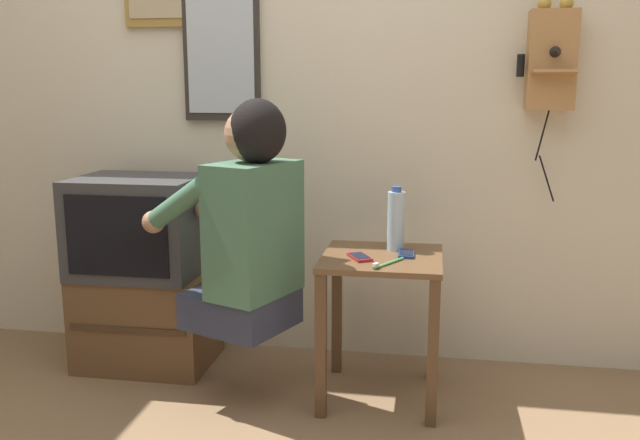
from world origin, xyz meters
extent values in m
cube|color=beige|center=(0.00, 1.06, 1.27)|extent=(6.80, 0.05, 2.55)
cube|color=brown|center=(0.38, 0.60, 0.57)|extent=(0.46, 0.46, 0.02)
cube|color=#523822|center=(0.17, 0.39, 0.28)|extent=(0.04, 0.04, 0.56)
cube|color=#523822|center=(0.58, 0.39, 0.28)|extent=(0.04, 0.04, 0.56)
cube|color=#523822|center=(0.17, 0.81, 0.28)|extent=(0.04, 0.04, 0.56)
cube|color=#523822|center=(0.58, 0.81, 0.28)|extent=(0.04, 0.04, 0.56)
cube|color=#2D3347|center=(-0.16, 0.49, 0.38)|extent=(0.46, 0.44, 0.14)
cube|color=#426B51|center=(-0.09, 0.46, 0.70)|extent=(0.34, 0.41, 0.50)
sphere|color=#A37556|center=(-0.09, 0.46, 1.05)|extent=(0.20, 0.20, 0.20)
ellipsoid|color=black|center=(-0.07, 0.45, 1.06)|extent=(0.27, 0.28, 0.23)
cylinder|color=#426B51|center=(-0.37, 0.41, 0.79)|extent=(0.30, 0.18, 0.23)
cylinder|color=#426B51|center=(-0.25, 0.69, 0.79)|extent=(0.30, 0.18, 0.23)
sphere|color=#A37556|center=(-0.49, 0.46, 0.71)|extent=(0.09, 0.09, 0.09)
sphere|color=#A37556|center=(-0.37, 0.74, 0.71)|extent=(0.09, 0.09, 0.09)
cube|color=brown|center=(-0.67, 0.77, 0.21)|extent=(0.57, 0.41, 0.42)
cube|color=#432E1C|center=(-0.67, 0.56, 0.23)|extent=(0.51, 0.01, 0.02)
cube|color=#38383A|center=(-0.69, 0.76, 0.63)|extent=(0.53, 0.42, 0.42)
cube|color=black|center=(-0.69, 0.55, 0.63)|extent=(0.43, 0.01, 0.33)
cube|color=#AD7A47|center=(1.02, 0.98, 1.32)|extent=(0.19, 0.11, 0.39)
cube|color=#AD7A47|center=(1.02, 0.90, 1.27)|extent=(0.17, 0.07, 0.03)
sphere|color=#B79338|center=(0.98, 0.97, 1.54)|extent=(0.05, 0.05, 0.05)
sphere|color=#B79338|center=(1.06, 0.97, 1.54)|extent=(0.05, 0.05, 0.05)
cone|color=black|center=(1.02, 0.88, 1.35)|extent=(0.04, 0.05, 0.04)
cylinder|color=black|center=(0.90, 0.98, 1.30)|extent=(0.03, 0.03, 0.09)
cylinder|color=black|center=(1.00, 0.97, 1.02)|extent=(0.04, 0.04, 0.22)
cylinder|color=black|center=(1.03, 0.97, 0.84)|extent=(0.07, 0.06, 0.19)
cube|color=#2D2823|center=(-0.38, 1.02, 1.41)|extent=(0.34, 0.03, 0.69)
cube|color=#B2BCC6|center=(-0.38, 1.01, 1.41)|extent=(0.30, 0.01, 0.62)
cube|color=maroon|center=(0.30, 0.54, 0.59)|extent=(0.11, 0.14, 0.01)
cube|color=black|center=(0.30, 0.54, 0.59)|extent=(0.09, 0.11, 0.00)
cube|color=navy|center=(0.47, 0.63, 0.59)|extent=(0.06, 0.13, 0.01)
cube|color=black|center=(0.47, 0.63, 0.59)|extent=(0.05, 0.10, 0.00)
cylinder|color=#ADC6DB|center=(0.42, 0.71, 0.70)|extent=(0.07, 0.07, 0.23)
cylinder|color=#2D4C8C|center=(0.42, 0.71, 0.82)|extent=(0.04, 0.04, 0.02)
cylinder|color=#4CBF66|center=(0.41, 0.47, 0.59)|extent=(0.10, 0.17, 0.01)
cube|color=white|center=(0.37, 0.40, 0.60)|extent=(0.02, 0.03, 0.01)
camera|label=1|loc=(0.57, -1.93, 1.22)|focal=38.00mm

